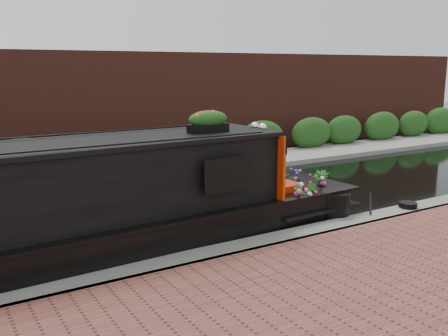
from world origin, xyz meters
TOP-DOWN VIEW (x-y plane):
  - ground at (0.00, 0.00)m, footprint 80.00×80.00m
  - near_bank_coping at (0.00, -3.30)m, footprint 40.00×0.60m
  - far_bank_path at (0.00, 4.20)m, footprint 40.00×2.40m
  - far_hedge at (0.00, 5.10)m, footprint 40.00×1.10m
  - far_brick_wall at (0.00, 7.20)m, footprint 40.00×1.00m
  - narrowboat at (-2.99, -2.01)m, footprint 12.12×2.59m
  - rope_fender at (3.52, -2.01)m, footprint 0.35×0.37m
  - coiled_mooring_rope at (4.56, -3.25)m, footprint 0.42×0.42m

SIDE VIEW (x-z plane):
  - ground at x=0.00m, z-range 0.00..0.00m
  - near_bank_coping at x=0.00m, z-range -0.25..0.25m
  - far_bank_path at x=0.00m, z-range -0.17..0.17m
  - far_hedge at x=0.00m, z-range -1.40..1.40m
  - far_brick_wall at x=0.00m, z-range -4.00..4.00m
  - rope_fender at x=3.52m, z-range 0.00..0.35m
  - coiled_mooring_rope at x=4.56m, z-range 0.25..0.37m
  - narrowboat at x=-2.99m, z-range -0.58..2.26m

